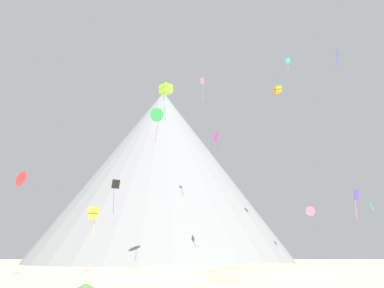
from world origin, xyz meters
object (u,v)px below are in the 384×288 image
object	(u,v)px
kite_rainbow_high	(203,85)
kite_magenta_mid	(216,138)
kite_indigo_low	(356,198)
rock_massif	(168,180)
kite_orange_mid	(278,90)
kite_black_low	(115,188)
bush_near_left	(86,287)
kite_lime_mid	(166,89)
kite_green_mid	(157,115)
kite_teal_low	(372,206)
kite_cyan_high	(288,61)
kite_pink_low	(311,211)
kite_gold_low	(93,213)
kite_blue_high	(337,55)
kite_red_low	(22,179)

from	to	relation	value
kite_rainbow_high	kite_magenta_mid	size ratio (longest dim) A/B	1.22
kite_indigo_low	rock_massif	bearing A→B (deg)	-45.56
kite_orange_mid	kite_indigo_low	bearing A→B (deg)	95.04
rock_massif	kite_black_low	bearing A→B (deg)	-96.86
bush_near_left	kite_lime_mid	world-z (taller)	kite_lime_mid
bush_near_left	kite_black_low	distance (m)	30.25
kite_indigo_low	kite_green_mid	world-z (taller)	kite_green_mid
kite_teal_low	kite_magenta_mid	size ratio (longest dim) A/B	0.27
kite_cyan_high	kite_pink_low	distance (m)	37.28
kite_indigo_low	kite_black_low	bearing A→B (deg)	18.31
kite_gold_low	kite_cyan_high	bearing A→B (deg)	18.88
kite_teal_low	kite_lime_mid	bearing A→B (deg)	-3.81
kite_rainbow_high	kite_pink_low	distance (m)	35.98
rock_massif	kite_cyan_high	distance (m)	47.14
kite_teal_low	kite_rainbow_high	bearing A→B (deg)	-48.03
kite_magenta_mid	kite_blue_high	bearing A→B (deg)	106.56
kite_rainbow_high	kite_indigo_low	xyz separation A→B (m)	(17.30, -26.51, -25.20)
kite_red_low	rock_massif	bearing A→B (deg)	-69.78
bush_near_left	rock_massif	distance (m)	90.64
kite_red_low	kite_magenta_mid	xyz separation A→B (m)	(24.68, 25.12, 11.52)
bush_near_left	kite_black_low	world-z (taller)	kite_black_low
kite_magenta_mid	rock_massif	bearing A→B (deg)	-152.34
rock_massif	kite_teal_low	distance (m)	62.42
bush_near_left	kite_orange_mid	xyz separation A→B (m)	(19.11, 23.19, 22.47)
bush_near_left	kite_rainbow_high	size ratio (longest dim) A/B	0.39
kite_rainbow_high	kite_gold_low	distance (m)	36.83
rock_massif	kite_pink_low	world-z (taller)	rock_massif
bush_near_left	kite_cyan_high	xyz separation A→B (m)	(28.76, 51.01, 39.19)
rock_massif	kite_teal_low	xyz separation A→B (m)	(29.63, -53.53, -12.33)
kite_red_low	kite_lime_mid	size ratio (longest dim) A/B	0.33
kite_rainbow_high	kite_cyan_high	xyz separation A→B (m)	(16.92, -0.87, 5.03)
kite_blue_high	kite_pink_low	distance (m)	35.20
kite_teal_low	kite_cyan_high	distance (m)	35.14
rock_massif	kite_black_low	distance (m)	60.99
kite_red_low	kite_black_low	distance (m)	12.46
kite_teal_low	kite_magenta_mid	xyz separation A→B (m)	(-21.55, 10.90, 12.80)
kite_red_low	kite_orange_mid	size ratio (longest dim) A/B	1.73
kite_red_low	kite_pink_low	bearing A→B (deg)	-129.04
kite_rainbow_high	kite_green_mid	distance (m)	17.48
kite_pink_low	kite_teal_low	bearing A→B (deg)	-129.67
kite_cyan_high	kite_green_mid	bearing A→B (deg)	132.45
bush_near_left	kite_teal_low	distance (m)	50.05
kite_orange_mid	kite_green_mid	bearing A→B (deg)	-144.52
kite_rainbow_high	kite_blue_high	distance (m)	25.74
kite_teal_low	kite_black_low	size ratio (longest dim) A/B	0.25
kite_red_low	kite_orange_mid	distance (m)	32.65
kite_blue_high	rock_massif	bearing A→B (deg)	-77.49
kite_teal_low	kite_pink_low	bearing A→B (deg)	6.27
kite_indigo_low	kite_lime_mid	xyz separation A→B (m)	(-24.36, 5.04, 16.05)
kite_indigo_low	kite_teal_low	bearing A→B (deg)	-100.20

